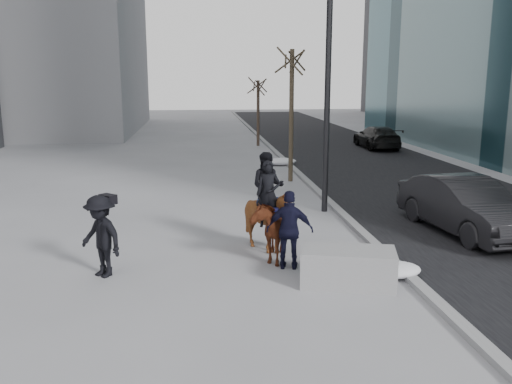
{
  "coord_description": "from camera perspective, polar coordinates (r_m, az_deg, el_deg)",
  "views": [
    {
      "loc": [
        -1.36,
        -11.2,
        4.15
      ],
      "look_at": [
        0.0,
        1.2,
        1.5
      ],
      "focal_mm": 38.0,
      "sensor_mm": 36.0,
      "label": 1
    }
  ],
  "objects": [
    {
      "name": "camera_crew",
      "position": [
        11.85,
        -16.01,
        -4.46
      ],
      "size": [
        1.28,
        1.24,
        1.75
      ],
      "color": "black",
      "rests_on": "ground"
    },
    {
      "name": "road",
      "position": [
        23.16,
        15.02,
        1.27
      ],
      "size": [
        8.0,
        90.0,
        0.01
      ],
      "primitive_type": "cube",
      "color": "black",
      "rests_on": "ground"
    },
    {
      "name": "car_near",
      "position": [
        15.64,
        21.14,
        -1.35
      ],
      "size": [
        2.2,
        4.77,
        1.51
      ],
      "primitive_type": "imported",
      "rotation": [
        0.0,
        0.0,
        0.13
      ],
      "color": "black",
      "rests_on": "ground"
    },
    {
      "name": "lamppost",
      "position": [
        16.58,
        7.83,
        14.81
      ],
      "size": [
        0.25,
        2.29,
        9.09
      ],
      "color": "black",
      "rests_on": "ground"
    },
    {
      "name": "curb",
      "position": [
        22.02,
        5.27,
        1.24
      ],
      "size": [
        0.25,
        90.0,
        0.12
      ],
      "primitive_type": "cube",
      "color": "gray",
      "rests_on": "ground"
    },
    {
      "name": "car_far",
      "position": [
        33.09,
        12.6,
        5.66
      ],
      "size": [
        1.92,
        4.59,
        1.33
      ],
      "primitive_type": "imported",
      "rotation": [
        0.0,
        0.0,
        3.13
      ],
      "color": "black",
      "rests_on": "ground"
    },
    {
      "name": "planter",
      "position": [
        11.24,
        9.66,
        -7.81
      ],
      "size": [
        2.06,
        1.39,
        0.75
      ],
      "primitive_type": "cube",
      "rotation": [
        0.0,
        0.0,
        -0.26
      ],
      "color": "gray",
      "rests_on": "ground"
    },
    {
      "name": "mounted_left",
      "position": [
        12.56,
        1.38,
        -3.25
      ],
      "size": [
        1.1,
        1.88,
        2.28
      ],
      "color": "#4F1E0F",
      "rests_on": "ground"
    },
    {
      "name": "mounted_right",
      "position": [
        13.01,
        1.29,
        -2.17
      ],
      "size": [
        1.55,
        1.67,
        2.41
      ],
      "color": "#4E230F",
      "rests_on": "ground"
    },
    {
      "name": "feeder",
      "position": [
        11.88,
        3.58,
        -4.02
      ],
      "size": [
        1.1,
        0.97,
        1.75
      ],
      "color": "black",
      "rests_on": "ground"
    },
    {
      "name": "tree_far",
      "position": [
        33.39,
        0.22,
        8.65
      ],
      "size": [
        1.2,
        1.2,
        4.41
      ],
      "primitive_type": null,
      "color": "#372B20",
      "rests_on": "ground"
    },
    {
      "name": "tree_near",
      "position": [
        21.76,
        3.75,
        8.68
      ],
      "size": [
        1.2,
        1.2,
        5.8
      ],
      "primitive_type": null,
      "color": "#382F21",
      "rests_on": "ground"
    },
    {
      "name": "snow_piles",
      "position": [
        20.18,
        5.48,
        0.56
      ],
      "size": [
        1.38,
        15.82,
        0.35
      ],
      "color": "silver",
      "rests_on": "ground"
    },
    {
      "name": "ground",
      "position": [
        12.02,
        0.63,
        -8.2
      ],
      "size": [
        120.0,
        120.0,
        0.0
      ],
      "primitive_type": "plane",
      "color": "gray",
      "rests_on": "ground"
    }
  ]
}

